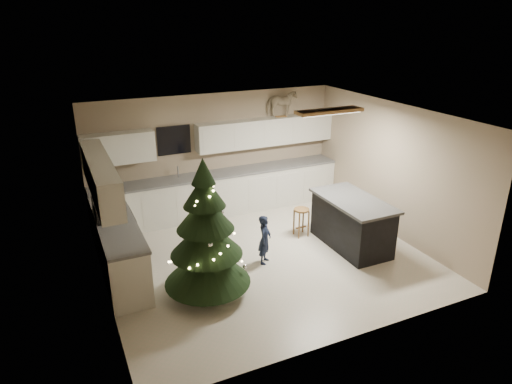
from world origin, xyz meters
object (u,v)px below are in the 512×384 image
at_px(island, 352,223).
at_px(rocking_horse, 281,103).
at_px(christmas_tree, 206,241).
at_px(bar_stool, 301,216).
at_px(toddler, 265,239).

distance_m(island, rocking_horse, 3.18).
xyz_separation_m(christmas_tree, rocking_horse, (2.82, 2.97, 1.38)).
height_order(island, rocking_horse, rocking_horse).
bearing_deg(island, bar_stool, 130.02).
xyz_separation_m(island, bar_stool, (-0.64, 0.77, -0.05)).
bearing_deg(island, christmas_tree, -172.90).
xyz_separation_m(island, christmas_tree, (-2.99, -0.37, 0.44)).
distance_m(toddler, rocking_horse, 3.49).
xyz_separation_m(island, toddler, (-1.76, 0.11, -0.03)).
distance_m(island, christmas_tree, 3.04).
bearing_deg(christmas_tree, bar_stool, 25.91).
bearing_deg(toddler, rocking_horse, 8.70).
xyz_separation_m(island, rocking_horse, (-0.17, 2.60, 1.82)).
relative_size(toddler, rocking_horse, 1.26).
xyz_separation_m(christmas_tree, toddler, (1.22, 0.48, -0.47)).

